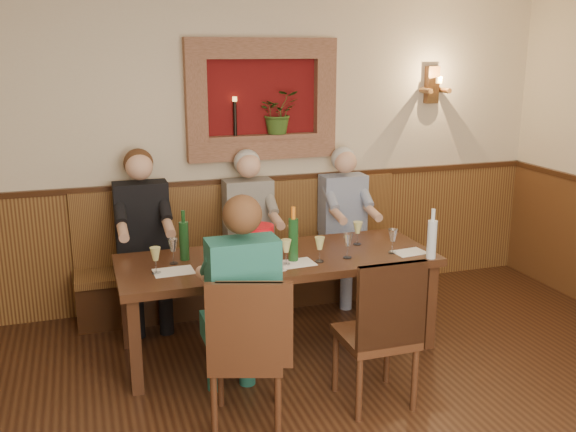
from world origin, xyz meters
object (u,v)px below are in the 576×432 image
at_px(dining_table, 278,266).
at_px(person_bench_left, 145,253).
at_px(bench, 247,270).
at_px(person_bench_right, 346,237).
at_px(person_bench_mid, 251,245).
at_px(spittoon_bucket, 259,242).
at_px(wine_bottle_green_a, 293,239).
at_px(chair_near_left, 247,381).
at_px(person_chair_front, 240,323).
at_px(chair_near_right, 376,361).
at_px(wine_bottle_green_b, 184,240).
at_px(water_bottle, 432,238).

relative_size(dining_table, person_bench_left, 1.61).
xyz_separation_m(bench, person_bench_right, (0.93, -0.11, 0.26)).
relative_size(person_bench_mid, spittoon_bucket, 5.50).
bearing_deg(wine_bottle_green_a, chair_near_left, -124.70).
height_order(person_bench_right, person_chair_front, person_chair_front).
distance_m(dining_table, person_bench_left, 1.24).
bearing_deg(bench, person_chair_front, -105.86).
height_order(chair_near_left, spittoon_bucket, spittoon_bucket).
relative_size(bench, person_bench_mid, 2.09).
bearing_deg(wine_bottle_green_a, chair_near_right, -71.39).
distance_m(person_bench_right, spittoon_bucket, 1.40).
height_order(person_chair_front, wine_bottle_green_b, person_chair_front).
bearing_deg(person_bench_mid, water_bottle, -48.68).
bearing_deg(person_bench_left, person_chair_front, -75.16).
bearing_deg(wine_bottle_green_b, wine_bottle_green_a, -19.86).
bearing_deg(person_chair_front, dining_table, 57.82).
relative_size(person_bench_mid, person_bench_right, 1.01).
relative_size(dining_table, chair_near_right, 2.33).
bearing_deg(person_bench_right, dining_table, -137.88).
bearing_deg(dining_table, chair_near_left, -117.26).
bearing_deg(water_bottle, chair_near_right, -140.96).
distance_m(chair_near_left, spittoon_bucket, 1.17).
bearing_deg(person_chair_front, chair_near_right, -13.14).
height_order(dining_table, person_bench_right, person_bench_right).
distance_m(chair_near_right, person_chair_front, 0.93).
relative_size(dining_table, person_chair_front, 1.65).
xyz_separation_m(bench, spittoon_bucket, (-0.15, -0.95, 0.55)).
bearing_deg(dining_table, person_chair_front, -122.18).
xyz_separation_m(chair_near_left, water_bottle, (1.59, 0.57, 0.61)).
relative_size(dining_table, spittoon_bucket, 9.18).
height_order(person_bench_mid, person_bench_right, person_bench_mid).
xyz_separation_m(bench, chair_near_right, (0.37, -1.92, -0.03)).
relative_size(dining_table, person_bench_mid, 1.67).
distance_m(person_bench_right, wine_bottle_green_a, 1.32).
distance_m(person_bench_left, water_bottle, 2.37).
xyz_separation_m(spittoon_bucket, wine_bottle_green_b, (-0.53, 0.16, 0.02)).
height_order(chair_near_left, chair_near_right, chair_near_right).
relative_size(bench, wine_bottle_green_a, 7.25).
bearing_deg(dining_table, water_bottle, -19.71).
height_order(person_bench_left, wine_bottle_green_b, person_bench_left).
distance_m(wine_bottle_green_a, wine_bottle_green_b, 0.82).
bearing_deg(water_bottle, person_chair_front, -166.32).
bearing_deg(person_chair_front, person_bench_left, 104.84).
distance_m(person_bench_left, person_bench_mid, 0.93).
xyz_separation_m(dining_table, bench, (0.00, 0.94, -0.35)).
distance_m(bench, chair_near_right, 1.96).
bearing_deg(person_chair_front, bench, 74.14).
distance_m(chair_near_left, wine_bottle_green_a, 1.20).
relative_size(spittoon_bucket, wine_bottle_green_b, 0.69).
distance_m(person_bench_left, person_bench_right, 1.84).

